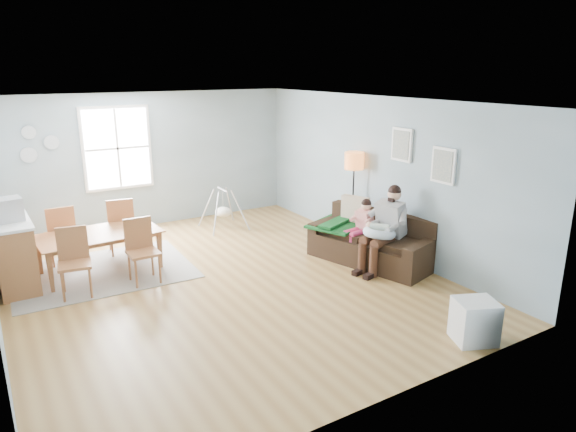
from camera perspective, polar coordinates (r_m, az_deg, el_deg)
room at (r=7.38m, az=-7.87°, el=10.30°), size 8.40×9.40×3.90m
window at (r=10.56m, az=-18.45°, el=7.16°), size 1.32×0.08×1.62m
pictures at (r=8.30m, az=14.63°, el=6.60°), size 0.05×1.34×0.74m
wall_plates at (r=10.32m, az=-26.17°, el=7.15°), size 0.67×0.02×0.66m
sofa at (r=8.74m, az=9.40°, el=-3.18°), size 1.40×2.21×0.83m
green_throw at (r=8.97m, az=5.56°, el=-0.94°), size 1.18×1.11×0.04m
beige_pillow at (r=9.05m, az=7.46°, el=0.65°), size 0.31×0.51×0.49m
father at (r=8.35m, az=10.71°, el=-1.07°), size 1.02×0.59×1.36m
nursing_pillow at (r=8.25m, az=10.11°, el=-1.84°), size 0.63×0.62×0.21m
infant at (r=8.23m, az=9.91°, el=-1.23°), size 0.29×0.35×0.14m
toddler at (r=8.65m, az=8.20°, el=-0.44°), size 0.56×0.33×0.85m
floor_lamp at (r=9.32m, az=7.34°, el=5.25°), size 0.34×0.34×1.70m
storage_cube at (r=6.60m, az=19.96°, el=-10.93°), size 0.60×0.57×0.52m
rug at (r=8.81m, az=-19.86°, el=-5.81°), size 2.75×2.12×0.01m
dining_table at (r=8.70m, az=-20.06°, el=-3.87°), size 1.90×1.14×0.65m
chair_sw at (r=7.94m, az=-22.70°, el=-4.21°), size 0.51×0.51×0.98m
chair_se at (r=8.09m, az=-16.01°, el=-3.21°), size 0.44×0.44×0.98m
chair_nw at (r=9.19m, az=-23.90°, el=-1.54°), size 0.46×0.46×1.01m
chair_ne at (r=9.32m, az=-18.10°, el=-0.66°), size 0.51×0.51×1.02m
counter at (r=8.88m, az=-28.37°, el=-3.08°), size 0.59×1.87×1.04m
monitor at (r=8.36m, az=-28.66°, el=0.64°), size 0.39×0.37×0.33m
baby_swing at (r=10.41m, az=-7.20°, el=0.54°), size 0.83×0.84×0.83m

